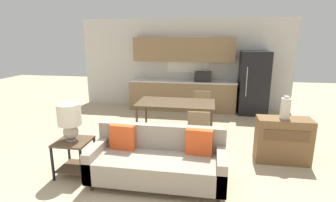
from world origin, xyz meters
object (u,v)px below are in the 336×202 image
(refrigerator, at_px, (253,83))
(dining_chair_far_right, at_px, (202,107))
(dining_table, at_px, (176,105))
(couch, at_px, (158,161))
(dining_chair_near_right, at_px, (198,129))
(table_lamp, at_px, (69,119))
(credenza, at_px, (283,140))
(vase, at_px, (285,108))
(side_table, at_px, (74,152))

(refrigerator, relative_size, dining_chair_far_right, 2.09)
(dining_table, height_order, couch, couch)
(dining_chair_near_right, bearing_deg, table_lamp, 26.49)
(dining_table, height_order, credenza, credenza)
(credenza, distance_m, vase, 0.58)
(side_table, height_order, vase, vase)
(dining_table, xyz_separation_m, credenza, (2.04, -0.93, -0.31))
(credenza, height_order, vase, vase)
(side_table, distance_m, table_lamp, 0.55)
(credenza, xyz_separation_m, dining_chair_far_right, (-1.50, 1.73, 0.08))
(refrigerator, bearing_deg, dining_chair_far_right, -137.06)
(couch, height_order, table_lamp, table_lamp)
(couch, bearing_deg, credenza, 26.48)
(vase, bearing_deg, side_table, -162.82)
(couch, relative_size, dining_chair_far_right, 2.37)
(credenza, bearing_deg, dining_chair_near_right, 175.86)
(table_lamp, bearing_deg, dining_chair_near_right, 30.13)
(refrigerator, distance_m, dining_table, 2.85)
(couch, distance_m, vase, 2.36)
(dining_table, xyz_separation_m, couch, (0.00, -1.95, -0.37))
(refrigerator, xyz_separation_m, dining_chair_near_right, (-1.38, -2.92, -0.41))
(couch, relative_size, vase, 5.11)
(side_table, height_order, table_lamp, table_lamp)
(dining_table, xyz_separation_m, table_lamp, (-1.40, -1.96, 0.23))
(dining_table, bearing_deg, credenza, -24.58)
(dining_chair_far_right, bearing_deg, table_lamp, -124.86)
(refrigerator, xyz_separation_m, dining_table, (-1.93, -2.09, -0.18))
(credenza, relative_size, dining_chair_far_right, 1.08)
(credenza, distance_m, dining_chair_near_right, 1.50)
(refrigerator, bearing_deg, side_table, -129.03)
(dining_chair_far_right, bearing_deg, credenza, -48.80)
(side_table, xyz_separation_m, table_lamp, (-0.04, 0.02, 0.54))
(couch, distance_m, dining_chair_far_right, 2.81)
(dining_table, relative_size, couch, 0.84)
(refrigerator, height_order, dining_table, refrigerator)
(refrigerator, height_order, dining_chair_near_right, refrigerator)
(table_lamp, distance_m, dining_chair_far_right, 3.40)
(refrigerator, xyz_separation_m, table_lamp, (-3.33, -4.05, 0.05))
(refrigerator, distance_m, dining_chair_near_right, 3.26)
(dining_table, height_order, vase, vase)
(dining_chair_far_right, bearing_deg, vase, -48.91)
(dining_chair_far_right, distance_m, dining_chair_near_right, 1.63)
(dining_chair_near_right, bearing_deg, credenza, 172.22)
(dining_chair_far_right, xyz_separation_m, dining_chair_near_right, (0.00, -1.63, 0.00))
(side_table, bearing_deg, vase, 17.18)
(couch, bearing_deg, side_table, -179.01)
(refrigerator, xyz_separation_m, couch, (-1.93, -4.04, -0.55))
(dining_table, xyz_separation_m, dining_chair_near_right, (0.55, -0.83, -0.23))
(couch, distance_m, side_table, 1.37)
(dining_chair_far_right, relative_size, dining_chair_near_right, 1.00)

